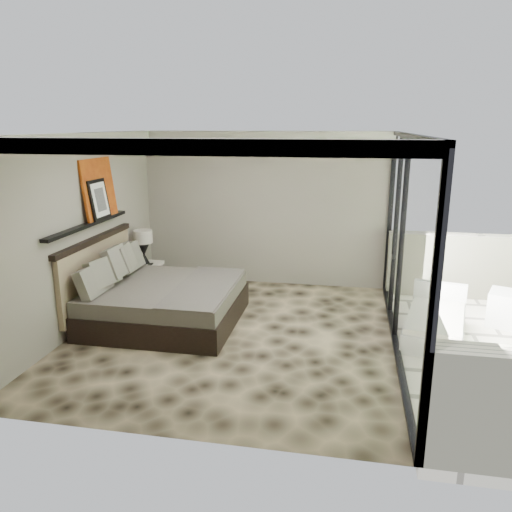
% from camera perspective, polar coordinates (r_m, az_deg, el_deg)
% --- Properties ---
extents(floor, '(5.00, 5.00, 0.00)m').
position_cam_1_polar(floor, '(7.24, -2.54, -8.91)').
color(floor, black).
rests_on(floor, ground).
extents(ceiling, '(4.50, 5.00, 0.02)m').
position_cam_1_polar(ceiling, '(6.63, -2.83, 13.75)').
color(ceiling, silver).
rests_on(ceiling, back_wall).
extents(back_wall, '(4.50, 0.02, 2.80)m').
position_cam_1_polar(back_wall, '(9.19, 0.92, 5.35)').
color(back_wall, gray).
rests_on(back_wall, floor).
extents(left_wall, '(0.02, 5.00, 2.80)m').
position_cam_1_polar(left_wall, '(7.63, -19.30, 2.54)').
color(left_wall, gray).
rests_on(left_wall, floor).
extents(glass_wall, '(0.08, 5.00, 2.80)m').
position_cam_1_polar(glass_wall, '(6.66, 16.52, 1.07)').
color(glass_wall, white).
rests_on(glass_wall, floor).
extents(picture_ledge, '(0.12, 2.20, 0.05)m').
position_cam_1_polar(picture_ledge, '(7.66, -18.60, 3.42)').
color(picture_ledge, black).
rests_on(picture_ledge, left_wall).
extents(bed, '(2.19, 2.12, 1.21)m').
position_cam_1_polar(bed, '(7.70, -11.04, -4.86)').
color(bed, black).
rests_on(bed, floor).
extents(nightstand, '(0.62, 0.62, 0.48)m').
position_cam_1_polar(nightstand, '(9.16, -12.31, -2.49)').
color(nightstand, black).
rests_on(nightstand, floor).
extents(table_lamp, '(0.33, 0.33, 0.60)m').
position_cam_1_polar(table_lamp, '(8.98, -12.75, 1.53)').
color(table_lamp, black).
rests_on(table_lamp, nightstand).
extents(abstract_canvas, '(0.13, 0.90, 0.90)m').
position_cam_1_polar(abstract_canvas, '(7.96, -17.54, 7.37)').
color(abstract_canvas, '#9D180D').
rests_on(abstract_canvas, picture_ledge).
extents(framed_print, '(0.11, 0.50, 0.60)m').
position_cam_1_polar(framed_print, '(7.85, -17.50, 6.17)').
color(framed_print, black).
rests_on(framed_print, picture_ledge).
extents(ottoman, '(0.66, 0.66, 0.51)m').
position_cam_1_polar(ottoman, '(8.34, 26.77, -5.40)').
color(ottoman, white).
rests_on(ottoman, terrace_slab).
extents(lounger, '(1.07, 1.66, 0.60)m').
position_cam_1_polar(lounger, '(7.55, 19.80, -7.25)').
color(lounger, silver).
rests_on(lounger, terrace_slab).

